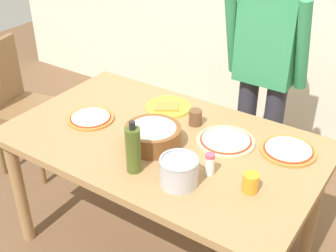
# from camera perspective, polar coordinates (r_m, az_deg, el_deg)

# --- Properties ---
(ground) EXTENTS (8.00, 8.00, 0.00)m
(ground) POSITION_cam_1_polar(r_m,az_deg,el_deg) (2.73, -0.60, -15.16)
(ground) COLOR brown
(dining_table) EXTENTS (1.60, 0.96, 0.76)m
(dining_table) POSITION_cam_1_polar(r_m,az_deg,el_deg) (2.30, -0.70, -3.55)
(dining_table) COLOR #A37A4C
(dining_table) RESTS_ON ground
(person_cook) EXTENTS (0.49, 0.25, 1.62)m
(person_cook) POSITION_cam_1_polar(r_m,az_deg,el_deg) (2.67, 12.52, 7.54)
(person_cook) COLOR #2D2D38
(person_cook) RESTS_ON ground
(chair_wooden_left) EXTENTS (0.48, 0.48, 0.95)m
(chair_wooden_left) POSITION_cam_1_polar(r_m,az_deg,el_deg) (3.26, -18.86, 3.20)
(chair_wooden_left) COLOR brown
(chair_wooden_left) RESTS_ON ground
(pizza_raw_on_board) EXTENTS (0.29, 0.29, 0.02)m
(pizza_raw_on_board) POSITION_cam_1_polar(r_m,az_deg,el_deg) (2.23, 7.47, -1.89)
(pizza_raw_on_board) COLOR beige
(pizza_raw_on_board) RESTS_ON dining_table
(pizza_cooked_on_tray) EXTENTS (0.27, 0.27, 0.02)m
(pizza_cooked_on_tray) POSITION_cam_1_polar(r_m,az_deg,el_deg) (2.22, 15.27, -3.03)
(pizza_cooked_on_tray) COLOR #C67A33
(pizza_cooked_on_tray) RESTS_ON dining_table
(pizza_second_cooked) EXTENTS (0.25, 0.25, 0.02)m
(pizza_second_cooked) POSITION_cam_1_polar(r_m,az_deg,el_deg) (2.44, -9.96, 1.00)
(pizza_second_cooked) COLOR #C67A33
(pizza_second_cooked) RESTS_ON dining_table
(plate_with_slice) EXTENTS (0.26, 0.26, 0.02)m
(plate_with_slice) POSITION_cam_1_polar(r_m,az_deg,el_deg) (2.52, -0.01, 2.49)
(plate_with_slice) COLOR gold
(plate_with_slice) RESTS_ON dining_table
(popcorn_bowl) EXTENTS (0.28, 0.28, 0.11)m
(popcorn_bowl) POSITION_cam_1_polar(r_m,az_deg,el_deg) (2.17, -1.97, -1.07)
(popcorn_bowl) COLOR brown
(popcorn_bowl) RESTS_ON dining_table
(olive_oil_bottle) EXTENTS (0.07, 0.07, 0.26)m
(olive_oil_bottle) POSITION_cam_1_polar(r_m,az_deg,el_deg) (1.97, -4.51, -3.04)
(olive_oil_bottle) COLOR #47561E
(olive_oil_bottle) RESTS_ON dining_table
(steel_pot) EXTENTS (0.17, 0.17, 0.13)m
(steel_pot) POSITION_cam_1_polar(r_m,az_deg,el_deg) (1.91, 1.42, -5.83)
(steel_pot) COLOR #B7B7BC
(steel_pot) RESTS_ON dining_table
(cup_orange) EXTENTS (0.07, 0.07, 0.08)m
(cup_orange) POSITION_cam_1_polar(r_m,az_deg,el_deg) (1.92, 10.62, -7.21)
(cup_orange) COLOR orange
(cup_orange) RESTS_ON dining_table
(cup_small_brown) EXTENTS (0.07, 0.07, 0.08)m
(cup_small_brown) POSITION_cam_1_polar(r_m,az_deg,el_deg) (2.35, 3.56, 1.11)
(cup_small_brown) COLOR brown
(cup_small_brown) RESTS_ON dining_table
(salt_shaker) EXTENTS (0.04, 0.04, 0.11)m
(salt_shaker) POSITION_cam_1_polar(r_m,az_deg,el_deg) (1.98, 5.42, -4.92)
(salt_shaker) COLOR white
(salt_shaker) RESTS_ON dining_table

